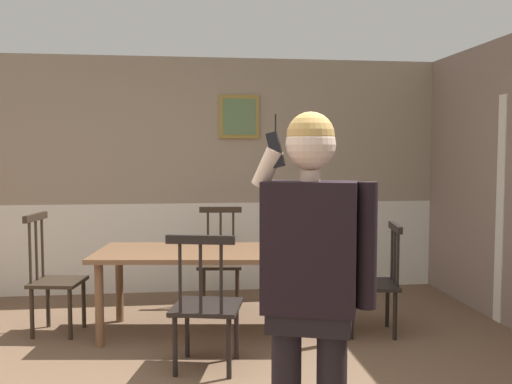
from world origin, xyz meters
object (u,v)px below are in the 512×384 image
object	(u,v)px
person_figure	(311,273)
chair_by_doorway	(375,281)
chair_near_window	(206,304)
dining_table	(214,259)
chair_at_table_head	(220,261)
chair_opposite_corner	(53,278)

from	to	relation	value
person_figure	chair_by_doorway	bearing A→B (deg)	-97.30
chair_by_doorway	person_figure	size ratio (longest dim) A/B	0.55
chair_by_doorway	person_figure	bearing A→B (deg)	164.30
chair_near_window	person_figure	distance (m)	1.67
dining_table	chair_at_table_head	world-z (taller)	chair_at_table_head
dining_table	chair_near_window	bearing A→B (deg)	-97.24
person_figure	chair_near_window	bearing A→B (deg)	-55.41
dining_table	chair_by_doorway	distance (m)	1.41
chair_opposite_corner	person_figure	distance (m)	3.08
chair_by_doorway	chair_at_table_head	distance (m)	1.63
dining_table	chair_at_table_head	xyz separation A→B (m)	(0.10, 0.82, -0.17)
chair_near_window	person_figure	bearing A→B (deg)	-61.23
dining_table	person_figure	xyz separation A→B (m)	(0.32, -2.34, 0.37)
chair_at_table_head	person_figure	size ratio (longest dim) A/B	0.58
dining_table	chair_at_table_head	bearing A→B (deg)	83.09
chair_at_table_head	chair_opposite_corner	size ratio (longest dim) A/B	0.97
dining_table	chair_at_table_head	distance (m)	0.85
chair_opposite_corner	dining_table	bearing A→B (deg)	92.79
chair_near_window	chair_opposite_corner	distance (m)	1.62
chair_near_window	chair_by_doorway	xyz separation A→B (m)	(1.49, 0.65, -0.02)
chair_by_doorway	chair_opposite_corner	distance (m)	2.79
dining_table	chair_opposite_corner	size ratio (longest dim) A/B	2.01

